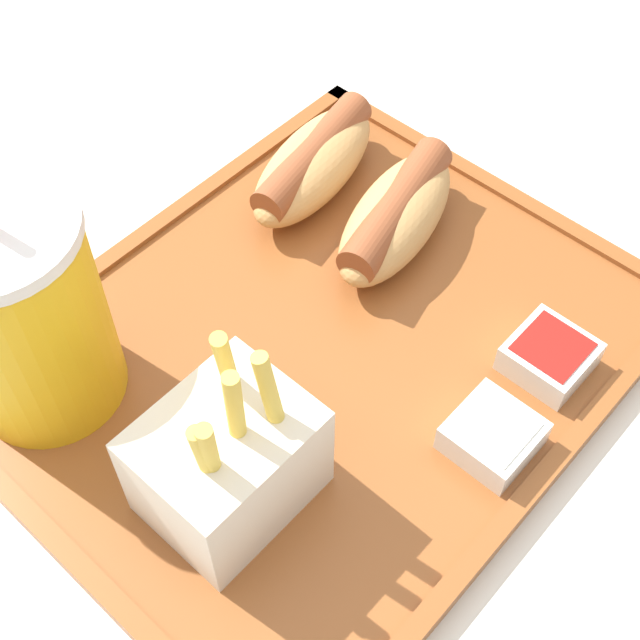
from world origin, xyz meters
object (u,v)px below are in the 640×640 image
(hot_dog_far, at_px, (313,163))
(sauce_cup_mayo, at_px, (493,435))
(soda_cup, at_px, (22,313))
(sauce_cup_ketchup, at_px, (550,356))
(hot_dog_near, at_px, (393,213))
(fries_carton, at_px, (228,460))

(hot_dog_far, distance_m, sauce_cup_mayo, 0.24)
(soda_cup, xyz_separation_m, sauce_cup_ketchup, (0.21, -0.22, -0.06))
(sauce_cup_mayo, bearing_deg, soda_cup, 123.02)
(sauce_cup_ketchup, bearing_deg, hot_dog_near, 82.13)
(fries_carton, bearing_deg, sauce_cup_ketchup, -23.39)
(hot_dog_far, xyz_separation_m, sauce_cup_ketchup, (-0.02, -0.21, -0.01))
(hot_dog_near, distance_m, sauce_cup_ketchup, 0.14)
(sauce_cup_mayo, distance_m, sauce_cup_ketchup, 0.07)
(hot_dog_far, distance_m, fries_carton, 0.25)
(sauce_cup_mayo, relative_size, sauce_cup_ketchup, 1.00)
(fries_carton, relative_size, sauce_cup_ketchup, 2.53)
(hot_dog_near, bearing_deg, sauce_cup_ketchup, -97.87)
(hot_dog_near, bearing_deg, sauce_cup_mayo, -120.94)
(hot_dog_far, height_order, hot_dog_near, same)
(soda_cup, relative_size, fries_carton, 1.47)
(fries_carton, xyz_separation_m, sauce_cup_mayo, (0.12, -0.09, -0.03))
(soda_cup, distance_m, hot_dog_near, 0.25)
(hot_dog_near, xyz_separation_m, fries_carton, (-0.21, -0.06, 0.02))
(hot_dog_far, relative_size, hot_dog_near, 0.99)
(soda_cup, height_order, sauce_cup_ketchup, soda_cup)
(soda_cup, height_order, hot_dog_near, soda_cup)
(soda_cup, relative_size, hot_dog_far, 1.26)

